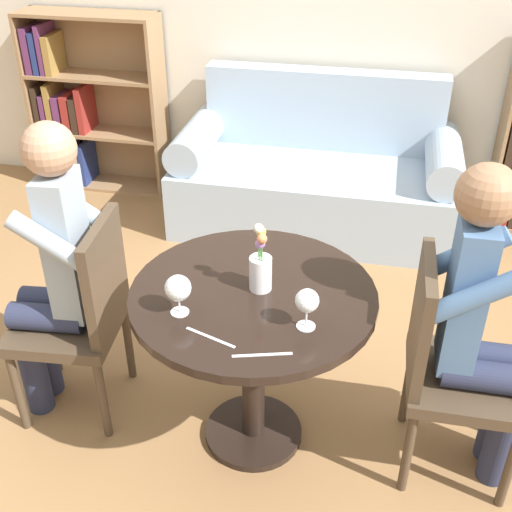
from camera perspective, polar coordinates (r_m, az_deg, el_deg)
ground_plane at (r=2.78m, az=-0.22°, el=-15.54°), size 16.00×16.00×0.00m
round_table at (r=2.39m, az=-0.25°, el=-6.22°), size 0.89×0.89×0.73m
couch at (r=4.11m, az=5.35°, el=6.91°), size 1.74×0.80×0.92m
bookshelf_left at (r=4.72m, az=-15.06°, el=12.55°), size 0.92×0.28×1.20m
chair_left at (r=2.68m, az=-15.18°, el=-4.80°), size 0.46×0.46×0.90m
chair_right at (r=2.45m, az=16.67°, el=-9.07°), size 0.43×0.43×0.90m
person_left at (r=2.61m, az=-17.59°, el=-1.46°), size 0.44×0.36×1.29m
person_right at (r=2.36m, az=19.46°, el=-5.89°), size 0.42×0.34×1.27m
wine_glass_left at (r=2.15m, az=-6.94°, el=-2.94°), size 0.09×0.09×0.15m
wine_glass_right at (r=2.08m, az=4.56°, el=-4.09°), size 0.08×0.08×0.15m
flower_vase at (r=2.26m, az=0.40°, el=-0.96°), size 0.08×0.08×0.26m
knife_left_setting at (r=2.02m, az=0.56°, el=-8.78°), size 0.19×0.06×0.00m
fork_left_setting at (r=2.09m, az=-4.08°, el=-7.23°), size 0.18×0.07×0.00m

